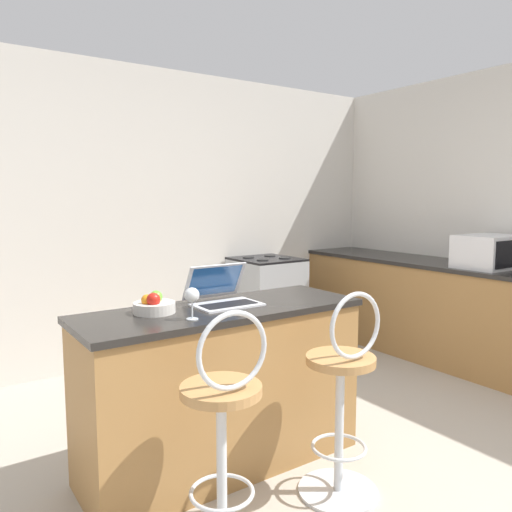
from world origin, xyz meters
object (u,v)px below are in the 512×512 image
object	(u,v)px
laptop	(222,294)
fruit_bowl	(154,305)
bar_stool_near	(224,437)
mug_blue	(456,257)
microwave	(489,252)
bar_stool_far	(342,399)
wine_glass_tall	(192,296)
stove_range	(266,303)

from	to	relation	value
laptop	fruit_bowl	world-z (taller)	laptop
bar_stool_near	mug_blue	size ratio (longest dim) A/B	10.58
mug_blue	fruit_bowl	size ratio (longest dim) A/B	0.46
microwave	fruit_bowl	bearing A→B (deg)	178.99
microwave	fruit_bowl	distance (m)	2.94
bar_stool_far	laptop	bearing A→B (deg)	114.40
microwave	wine_glass_tall	distance (m)	2.84
bar_stool_far	fruit_bowl	size ratio (longest dim) A/B	4.90
bar_stool_near	wine_glass_tall	bearing A→B (deg)	79.18
stove_range	mug_blue	size ratio (longest dim) A/B	9.13
fruit_bowl	microwave	bearing A→B (deg)	-1.01
laptop	microwave	distance (m)	2.54
bar_stool_far	microwave	world-z (taller)	microwave
bar_stool_far	laptop	distance (m)	0.85
mug_blue	wine_glass_tall	size ratio (longest dim) A/B	0.63
stove_range	wine_glass_tall	world-z (taller)	wine_glass_tall
bar_stool_far	stove_range	size ratio (longest dim) A/B	1.16
microwave	laptop	bearing A→B (deg)	178.95
mug_blue	microwave	bearing A→B (deg)	-109.68
stove_range	mug_blue	world-z (taller)	mug_blue
bar_stool_near	stove_range	size ratio (longest dim) A/B	1.16
bar_stool_near	fruit_bowl	xyz separation A→B (m)	(-0.02, 0.66, 0.44)
wine_glass_tall	mug_blue	bearing A→B (deg)	10.94
wine_glass_tall	microwave	bearing A→B (deg)	3.65
laptop	stove_range	size ratio (longest dim) A/B	0.40
stove_range	mug_blue	bearing A→B (deg)	-43.05
mug_blue	fruit_bowl	distance (m)	3.10
laptop	stove_range	bearing A→B (deg)	47.46
bar_stool_near	stove_range	bearing A→B (deg)	50.71
laptop	stove_range	world-z (taller)	laptop
bar_stool_near	bar_stool_far	world-z (taller)	same
bar_stool_near	laptop	size ratio (longest dim) A/B	2.93
bar_stool_far	wine_glass_tall	distance (m)	0.89
bar_stool_near	wine_glass_tall	xyz separation A→B (m)	(0.08, 0.42, 0.51)
laptop	mug_blue	xyz separation A→B (m)	(2.68, 0.35, -0.01)
mug_blue	wine_glass_tall	xyz separation A→B (m)	(-2.98, -0.58, 0.07)
bar_stool_near	bar_stool_far	bearing A→B (deg)	0.00
bar_stool_far	mug_blue	xyz separation A→B (m)	(2.39, 1.00, 0.44)
bar_stool_near	wine_glass_tall	world-z (taller)	wine_glass_tall
mug_blue	fruit_bowl	bearing A→B (deg)	-173.63
wine_glass_tall	fruit_bowl	xyz separation A→B (m)	(-0.10, 0.23, -0.08)
microwave	fruit_bowl	xyz separation A→B (m)	(-2.94, 0.05, -0.10)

